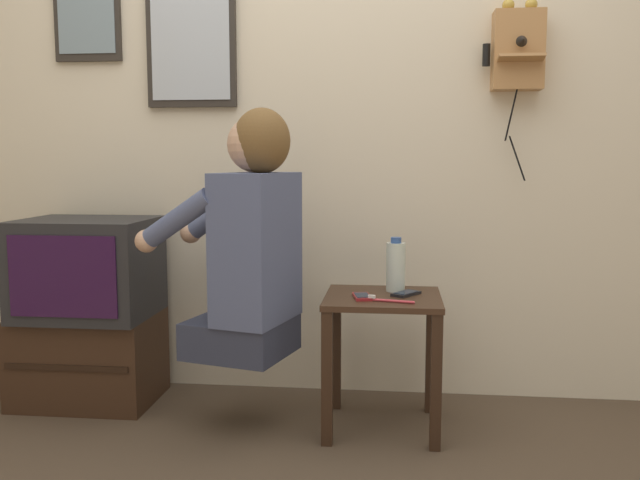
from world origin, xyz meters
The scene contains 12 objects.
wall_back centered at (0.00, 1.14, 1.27)m, with size 6.80×0.05×2.55m.
side_table centered at (0.30, 0.70, 0.40)m, with size 0.44×0.43×0.52m.
person centered at (-0.20, 0.63, 0.74)m, with size 0.61×0.49×0.94m.
tv_stand centered at (-0.97, 0.86, 0.19)m, with size 0.58×0.41×0.38m.
television centered at (-0.94, 0.84, 0.59)m, with size 0.54×0.45×0.41m.
wall_phone_antique centered at (0.84, 1.06, 1.49)m, with size 0.24×0.18×0.74m.
framed_picture centered at (-1.03, 1.10, 1.71)m, with size 0.30×0.03×0.46m.
wall_mirror centered at (-0.55, 1.10, 1.58)m, with size 0.40×0.03×0.60m.
cell_phone_held centered at (0.23, 0.65, 0.53)m, with size 0.08×0.13×0.01m.
cell_phone_spare centered at (0.39, 0.72, 0.53)m, with size 0.12×0.14×0.01m.
water_bottle centered at (0.35, 0.79, 0.62)m, with size 0.08×0.08×0.21m.
toothbrush centered at (0.32, 0.59, 0.53)m, with size 0.17×0.05×0.02m.
Camera 1 is at (0.35, -1.86, 1.04)m, focal length 38.00 mm.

